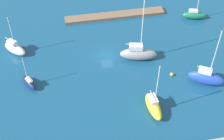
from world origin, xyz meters
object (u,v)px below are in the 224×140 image
(mooring_buoy_yellow, at_px, (172,74))
(sailboat_navy_by_breakwater, at_px, (29,83))
(sailboat_yellow_mid_basin, at_px, (153,106))
(sailboat_gray_lone_north, at_px, (138,53))
(pier_dock, at_px, (115,15))
(sailboat_blue_far_north, at_px, (206,78))
(sailboat_green_off_beacon, at_px, (194,15))
(sailboat_white_east_end, at_px, (15,48))

(mooring_buoy_yellow, bearing_deg, sailboat_navy_by_breakwater, -5.04)
(sailboat_yellow_mid_basin, xyz_separation_m, sailboat_gray_lone_north, (-0.71, -14.25, 0.35))
(sailboat_gray_lone_north, distance_m, mooring_buoy_yellow, 8.45)
(pier_dock, relative_size, sailboat_blue_far_north, 1.92)
(mooring_buoy_yellow, bearing_deg, pier_dock, -72.22)
(sailboat_yellow_mid_basin, bearing_deg, sailboat_green_off_beacon, 140.61)
(sailboat_yellow_mid_basin, bearing_deg, mooring_buoy_yellow, 137.07)
(pier_dock, bearing_deg, sailboat_yellow_mid_basin, 91.96)
(sailboat_navy_by_breakwater, height_order, sailboat_blue_far_north, sailboat_blue_far_north)
(pier_dock, relative_size, sailboat_green_off_beacon, 2.86)
(sailboat_yellow_mid_basin, height_order, mooring_buoy_yellow, sailboat_yellow_mid_basin)
(sailboat_white_east_end, relative_size, mooring_buoy_yellow, 12.95)
(sailboat_white_east_end, bearing_deg, mooring_buoy_yellow, 20.91)
(pier_dock, height_order, sailboat_yellow_mid_basin, sailboat_yellow_mid_basin)
(pier_dock, relative_size, sailboat_gray_lone_north, 1.70)
(sailboat_gray_lone_north, relative_size, sailboat_white_east_end, 1.56)
(sailboat_blue_far_north, bearing_deg, sailboat_yellow_mid_basin, -129.03)
(sailboat_gray_lone_north, bearing_deg, sailboat_navy_by_breakwater, -158.61)
(sailboat_green_off_beacon, bearing_deg, sailboat_gray_lone_north, -129.92)
(sailboat_yellow_mid_basin, distance_m, mooring_buoy_yellow, 10.22)
(sailboat_blue_far_north, bearing_deg, sailboat_white_east_end, -174.36)
(sailboat_yellow_mid_basin, height_order, sailboat_gray_lone_north, sailboat_gray_lone_north)
(sailboat_green_off_beacon, bearing_deg, sailboat_blue_far_north, -90.43)
(sailboat_gray_lone_north, bearing_deg, sailboat_green_off_beacon, 47.00)
(sailboat_green_off_beacon, xyz_separation_m, sailboat_white_east_end, (43.41, 5.13, 0.22))
(sailboat_green_off_beacon, relative_size, sailboat_blue_far_north, 0.67)
(pier_dock, bearing_deg, sailboat_blue_far_north, 116.69)
(sailboat_white_east_end, height_order, sailboat_blue_far_north, sailboat_blue_far_north)
(sailboat_green_off_beacon, relative_size, mooring_buoy_yellow, 11.99)
(sailboat_gray_lone_north, distance_m, sailboat_blue_far_north, 14.81)
(sailboat_yellow_mid_basin, relative_size, sailboat_gray_lone_north, 0.77)
(pier_dock, distance_m, mooring_buoy_yellow, 24.05)
(sailboat_gray_lone_north, relative_size, mooring_buoy_yellow, 20.20)
(sailboat_white_east_end, bearing_deg, sailboat_yellow_mid_basin, 3.59)
(pier_dock, xyz_separation_m, sailboat_blue_far_north, (-13.15, 26.15, 1.23))
(sailboat_white_east_end, height_order, sailboat_navy_by_breakwater, sailboat_white_east_end)
(sailboat_yellow_mid_basin, bearing_deg, sailboat_gray_lone_north, 172.31)
(pier_dock, height_order, sailboat_blue_far_north, sailboat_blue_far_north)
(sailboat_green_off_beacon, xyz_separation_m, sailboat_navy_by_breakwater, (40.46, 15.84, -0.14))
(pier_dock, xyz_separation_m, sailboat_navy_by_breakwater, (21.23, 20.39, 0.59))
(sailboat_blue_far_north, bearing_deg, sailboat_navy_by_breakwater, -160.06)
(pier_dock, distance_m, sailboat_gray_lone_north, 16.81)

